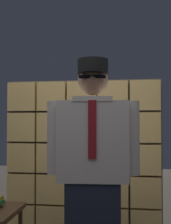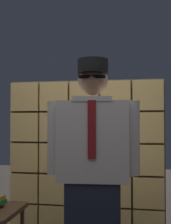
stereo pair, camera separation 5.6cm
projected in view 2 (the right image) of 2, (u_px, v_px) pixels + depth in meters
The scene contains 2 objects.
glass_block_wall at pixel (85, 158), 3.17m from camera, with size 1.71×0.10×1.71m.
standing_person at pixel (93, 171), 2.09m from camera, with size 0.67×0.30×1.69m.
Camera 2 is at (0.53, -1.75, 1.24)m, focal length 46.76 mm.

